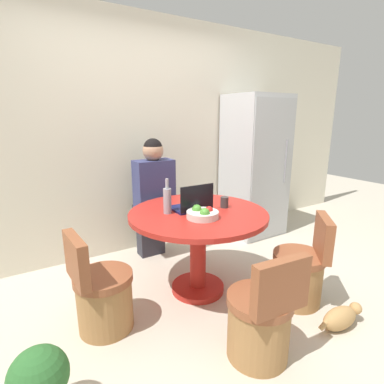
% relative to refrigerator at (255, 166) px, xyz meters
% --- Properties ---
extents(ground_plane, '(12.00, 12.00, 0.00)m').
position_rel_refrigerator_xyz_m(ground_plane, '(-1.43, -1.13, -0.90)').
color(ground_plane, beige).
extents(wall_back, '(7.00, 0.06, 2.60)m').
position_rel_refrigerator_xyz_m(wall_back, '(-1.43, 0.37, 0.40)').
color(wall_back, silver).
rests_on(wall_back, ground_plane).
extents(refrigerator, '(0.69, 0.66, 1.79)m').
position_rel_refrigerator_xyz_m(refrigerator, '(0.00, 0.00, 0.00)').
color(refrigerator, silver).
rests_on(refrigerator, ground_plane).
extents(dining_table, '(1.18, 1.18, 0.75)m').
position_rel_refrigerator_xyz_m(dining_table, '(-1.40, -0.82, -0.32)').
color(dining_table, '#B2261E').
rests_on(dining_table, ground_plane).
extents(chair_left_side, '(0.43, 0.42, 0.76)m').
position_rel_refrigerator_xyz_m(chair_left_side, '(-2.27, -0.88, -0.63)').
color(chair_left_side, '#9E7042').
rests_on(chair_left_side, ground_plane).
extents(chair_near_right_corner, '(0.49, 0.49, 0.76)m').
position_rel_refrigerator_xyz_m(chair_near_right_corner, '(-0.77, -1.41, -0.63)').
color(chair_near_right_corner, '#9E7042').
rests_on(chair_near_right_corner, ground_plane).
extents(chair_near_camera, '(0.42, 0.43, 0.76)m').
position_rel_refrigerator_xyz_m(chair_near_camera, '(-1.48, -1.68, -0.63)').
color(chair_near_camera, '#9E7042').
rests_on(chair_near_camera, ground_plane).
extents(person_seated, '(0.40, 0.37, 1.32)m').
position_rel_refrigerator_xyz_m(person_seated, '(-1.45, -0.01, -0.17)').
color(person_seated, '#2D2D38').
rests_on(person_seated, ground_plane).
extents(laptop, '(0.32, 0.25, 0.24)m').
position_rel_refrigerator_xyz_m(laptop, '(-1.42, -0.75, -0.10)').
color(laptop, '#141947').
rests_on(laptop, dining_table).
extents(fruit_bowl, '(0.26, 0.26, 0.10)m').
position_rel_refrigerator_xyz_m(fruit_bowl, '(-1.46, -0.98, -0.11)').
color(fruit_bowl, beige).
rests_on(fruit_bowl, dining_table).
extents(coffee_cup, '(0.07, 0.07, 0.10)m').
position_rel_refrigerator_xyz_m(coffee_cup, '(-1.14, -0.84, -0.10)').
color(coffee_cup, '#383333').
rests_on(coffee_cup, dining_table).
extents(bottle, '(0.07, 0.07, 0.29)m').
position_rel_refrigerator_xyz_m(bottle, '(-1.64, -0.72, -0.03)').
color(bottle, '#9999A3').
rests_on(bottle, dining_table).
extents(cat, '(0.42, 0.17, 0.17)m').
position_rel_refrigerator_xyz_m(cat, '(-0.77, -1.80, -0.81)').
color(cat, tan).
rests_on(cat, ground_plane).
extents(potted_plant, '(0.29, 0.29, 0.43)m').
position_rel_refrigerator_xyz_m(potted_plant, '(-2.73, -1.42, -0.66)').
color(potted_plant, '#935638').
rests_on(potted_plant, ground_plane).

